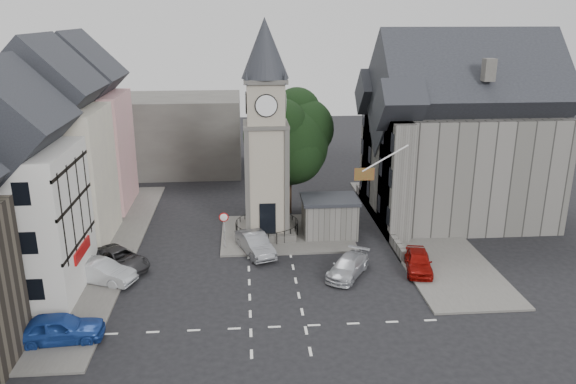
{
  "coord_description": "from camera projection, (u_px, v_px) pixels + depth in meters",
  "views": [
    {
      "loc": [
        -1.62,
        -32.61,
        16.5
      ],
      "look_at": [
        1.4,
        5.0,
        4.42
      ],
      "focal_mm": 35.0,
      "sensor_mm": 36.0,
      "label": 1
    }
  ],
  "objects": [
    {
      "name": "backdrop_west",
      "position": [
        147.0,
        134.0,
        60.56
      ],
      "size": [
        20.0,
        10.0,
        8.0
      ],
      "primitive_type": "cube",
      "color": "#4C4944",
      "rests_on": "ground"
    },
    {
      "name": "car_west_blue",
      "position": [
        59.0,
        328.0,
        29.3
      ],
      "size": [
        4.73,
        2.2,
        1.57
      ],
      "primitive_type": "imported",
      "rotation": [
        0.0,
        0.0,
        1.65
      ],
      "color": "#1B3D95",
      "rests_on": "ground"
    },
    {
      "name": "central_island",
      "position": [
        286.0,
        233.0,
        43.8
      ],
      "size": [
        10.0,
        8.0,
        0.16
      ],
      "primitive_type": "cube",
      "color": "#595651",
      "rests_on": "ground"
    },
    {
      "name": "ground",
      "position": [
        273.0,
        281.0,
        36.11
      ],
      "size": [
        120.0,
        120.0,
        0.0
      ],
      "primitive_type": "plane",
      "color": "black",
      "rests_on": "ground"
    },
    {
      "name": "town_tree",
      "position": [
        288.0,
        133.0,
        46.48
      ],
      "size": [
        7.2,
        7.2,
        10.8
      ],
      "color": "black",
      "rests_on": "ground"
    },
    {
      "name": "car_island_east",
      "position": [
        348.0,
        266.0,
        36.77
      ],
      "size": [
        3.82,
        4.66,
        1.27
      ],
      "primitive_type": "imported",
      "rotation": [
        0.0,
        0.0,
        -0.56
      ],
      "color": "#B5B7BD",
      "rests_on": "ground"
    },
    {
      "name": "stone_shelter",
      "position": [
        329.0,
        217.0,
        43.13
      ],
      "size": [
        4.3,
        3.3,
        3.08
      ],
      "color": "#5B5954",
      "rests_on": "ground"
    },
    {
      "name": "warning_sign_post",
      "position": [
        224.0,
        223.0,
        40.41
      ],
      "size": [
        0.7,
        0.19,
        2.85
      ],
      "color": "black",
      "rests_on": "ground"
    },
    {
      "name": "terrace_pink",
      "position": [
        82.0,
        134.0,
        48.12
      ],
      "size": [
        8.1,
        7.6,
        12.8
      ],
      "color": "pink",
      "rests_on": "ground"
    },
    {
      "name": "car_island_silver",
      "position": [
        255.0,
        244.0,
        40.08
      ],
      "size": [
        3.02,
        4.86,
        1.51
      ],
      "primitive_type": "imported",
      "rotation": [
        0.0,
        0.0,
        0.34
      ],
      "color": "gray",
      "rests_on": "ground"
    },
    {
      "name": "pedestrian",
      "position": [
        391.0,
        229.0,
        42.33
      ],
      "size": [
        0.81,
        0.68,
        1.9
      ],
      "primitive_type": "imported",
      "rotation": [
        0.0,
        0.0,
        3.52
      ],
      "color": "beige",
      "rests_on": "ground"
    },
    {
      "name": "pavement_west",
      "position": [
        97.0,
        249.0,
        40.84
      ],
      "size": [
        6.0,
        30.0,
        0.14
      ],
      "primitive_type": "cube",
      "color": "#595651",
      "rests_on": "ground"
    },
    {
      "name": "terrace_tudor",
      "position": [
        9.0,
        196.0,
        33.05
      ],
      "size": [
        8.1,
        7.6,
        12.0
      ],
      "color": "silver",
      "rests_on": "ground"
    },
    {
      "name": "car_west_grey",
      "position": [
        120.0,
        259.0,
        37.84
      ],
      "size": [
        4.97,
        4.94,
        1.33
      ],
      "primitive_type": "imported",
      "rotation": [
        0.0,
        0.0,
        0.79
      ],
      "color": "#2C2B2E",
      "rests_on": "ground"
    },
    {
      "name": "car_east_red",
      "position": [
        418.0,
        261.0,
        37.4
      ],
      "size": [
        2.41,
        4.37,
        1.41
      ],
      "primitive_type": "imported",
      "rotation": [
        0.0,
        0.0,
        -0.19
      ],
      "color": "maroon",
      "rests_on": "ground"
    },
    {
      "name": "road_markings",
      "position": [
        278.0,
        327.0,
        30.89
      ],
      "size": [
        20.0,
        8.0,
        0.01
      ],
      "primitive_type": "cube",
      "color": "silver",
      "rests_on": "ground"
    },
    {
      "name": "terrace_cream",
      "position": [
        52.0,
        157.0,
        40.52
      ],
      "size": [
        8.1,
        7.6,
        12.8
      ],
      "color": "beige",
      "rests_on": "ground"
    },
    {
      "name": "east_boundary_wall",
      "position": [
        377.0,
        217.0,
        46.17
      ],
      "size": [
        0.4,
        16.0,
        0.9
      ],
      "primitive_type": "cube",
      "color": "#5B5954",
      "rests_on": "ground"
    },
    {
      "name": "flagpole",
      "position": [
        385.0,
        158.0,
        38.39
      ],
      "size": [
        3.68,
        0.1,
        2.74
      ],
      "color": "white",
      "rests_on": "ground"
    },
    {
      "name": "east_building",
      "position": [
        455.0,
        144.0,
        45.84
      ],
      "size": [
        14.4,
        11.4,
        12.6
      ],
      "color": "#5B5954",
      "rests_on": "ground"
    },
    {
      "name": "pavement_east",
      "position": [
        418.0,
        229.0,
        44.6
      ],
      "size": [
        6.0,
        26.0,
        0.14
      ],
      "primitive_type": "cube",
      "color": "#595651",
      "rests_on": "ground"
    },
    {
      "name": "clock_tower",
      "position": [
        266.0,
        132.0,
        41.23
      ],
      "size": [
        4.86,
        4.86,
        16.25
      ],
      "color": "#4C4944",
      "rests_on": "ground"
    },
    {
      "name": "car_west_silver",
      "position": [
        101.0,
        272.0,
        35.77
      ],
      "size": [
        4.76,
        3.13,
        1.48
      ],
      "primitive_type": "imported",
      "rotation": [
        0.0,
        0.0,
        1.19
      ],
      "color": "#B3B7BC",
      "rests_on": "ground"
    }
  ]
}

